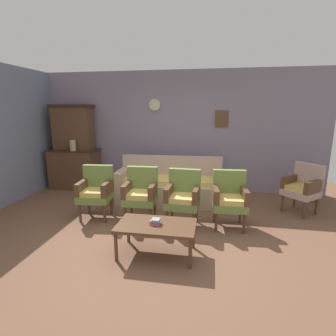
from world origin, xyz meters
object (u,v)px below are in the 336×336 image
at_px(wingback_chair_by_fireplace, 303,186).
at_px(armchair_row_middle, 229,197).
at_px(side_cabinet, 75,169).
at_px(floral_couch, 170,186).
at_px(armchair_near_cabinet, 141,192).
at_px(book_stack_on_table, 156,222).
at_px(coffee_table, 156,227).
at_px(armchair_near_couch_end, 96,190).
at_px(armchair_by_doorway, 183,195).
at_px(floor_vase_by_wall, 318,187).
at_px(vase_on_cabinet, 73,145).

bearing_deg(wingback_chair_by_fireplace, armchair_row_middle, -148.77).
distance_m(side_cabinet, floral_couch, 2.48).
distance_m(armchair_near_cabinet, book_stack_on_table, 1.13).
relative_size(armchair_near_cabinet, coffee_table, 0.90).
bearing_deg(floral_couch, wingback_chair_by_fireplace, -3.91).
xyz_separation_m(armchair_near_couch_end, coffee_table, (1.28, -1.00, -0.12)).
relative_size(armchair_near_couch_end, coffee_table, 0.90).
bearing_deg(coffee_table, armchair_near_couch_end, 141.97).
bearing_deg(floral_couch, armchair_near_couch_end, -138.80).
relative_size(armchair_row_middle, coffee_table, 0.90).
relative_size(armchair_by_doorway, coffee_table, 0.90).
height_order(floral_couch, armchair_row_middle, same).
distance_m(side_cabinet, armchair_near_couch_end, 2.01).
xyz_separation_m(armchair_near_cabinet, book_stack_on_table, (0.48, -1.02, -0.04)).
bearing_deg(coffee_table, armchair_row_middle, 46.48).
bearing_deg(armchair_row_middle, armchair_near_cabinet, -179.98).
bearing_deg(armchair_near_couch_end, side_cabinet, 129.37).
bearing_deg(armchair_near_cabinet, side_cabinet, 143.32).
bearing_deg(side_cabinet, armchair_near_cabinet, -36.68).
xyz_separation_m(armchair_row_middle, coffee_table, (-0.97, -1.02, -0.12)).
xyz_separation_m(floral_couch, wingback_chair_by_fireplace, (2.45, -0.17, 0.17)).
relative_size(floral_couch, coffee_table, 2.12).
bearing_deg(coffee_table, floral_couch, 94.29).
bearing_deg(coffee_table, armchair_by_doorway, 76.49).
bearing_deg(floor_vase_by_wall, armchair_near_cabinet, -156.33).
bearing_deg(armchair_near_couch_end, book_stack_on_table, -38.34).
distance_m(vase_on_cabinet, coffee_table, 3.49).
height_order(armchair_near_couch_end, armchair_by_doorway, same).
bearing_deg(wingback_chair_by_fireplace, vase_on_cabinet, 173.30).
bearing_deg(armchair_row_middle, floor_vase_by_wall, 38.18).
bearing_deg(armchair_near_cabinet, floral_couch, 70.83).
distance_m(armchair_near_couch_end, coffee_table, 1.63).
bearing_deg(wingback_chair_by_fireplace, armchair_near_cabinet, -163.80).
xyz_separation_m(floral_couch, armchair_by_doorway, (0.38, -1.03, 0.17)).
relative_size(coffee_table, book_stack_on_table, 6.88).
bearing_deg(armchair_near_cabinet, book_stack_on_table, -64.70).
height_order(coffee_table, book_stack_on_table, book_stack_on_table).
bearing_deg(vase_on_cabinet, book_stack_on_table, -44.35).
bearing_deg(armchair_by_doorway, vase_on_cabinet, 152.07).
relative_size(armchair_near_cabinet, armchair_row_middle, 1.00).
bearing_deg(book_stack_on_table, vase_on_cabinet, 135.65).
bearing_deg(book_stack_on_table, coffee_table, 47.24).
bearing_deg(vase_on_cabinet, floor_vase_by_wall, 0.77).
relative_size(wingback_chair_by_fireplace, book_stack_on_table, 6.19).
bearing_deg(wingback_chair_by_fireplace, coffee_table, -141.56).
distance_m(floral_couch, floor_vase_by_wall, 2.98).
height_order(vase_on_cabinet, armchair_by_doorway, vase_on_cabinet).
bearing_deg(floor_vase_by_wall, side_cabinet, 178.93).
bearing_deg(vase_on_cabinet, armchair_row_middle, -21.82).
xyz_separation_m(armchair_near_couch_end, armchair_row_middle, (2.25, 0.01, 0.00)).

